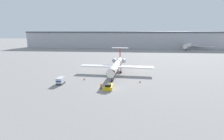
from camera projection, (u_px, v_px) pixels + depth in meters
name	position (u px, v px, depth m)	size (l,w,h in m)	color
ground_plane	(109.00, 89.00, 49.17)	(600.00, 600.00, 0.00)	gray
terminal_building	(123.00, 40.00, 164.04)	(180.00, 16.80, 15.05)	#B2B2B7
airplane_main	(117.00, 65.00, 66.06)	(27.72, 27.42, 8.64)	white
pushback_tug	(108.00, 87.00, 48.99)	(2.27, 4.50, 1.68)	yellow
luggage_cart	(61.00, 81.00, 53.32)	(1.79, 3.34, 2.00)	#232326
worker_near_tug	(101.00, 86.00, 48.51)	(0.40, 0.24, 1.67)	#232838
traffic_cone_left	(84.00, 79.00, 57.75)	(0.55, 0.55, 0.80)	black
traffic_cone_right	(140.00, 82.00, 54.92)	(0.59, 0.59, 0.60)	black
airplane_parked_far_left	(190.00, 45.00, 152.62)	(35.00, 36.26, 10.49)	white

